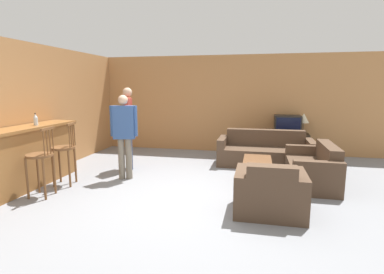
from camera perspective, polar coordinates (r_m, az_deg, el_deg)
ground_plane at (r=4.92m, az=-0.53°, el=-11.51°), size 24.00×24.00×0.00m
wall_back at (r=8.24m, az=5.22°, el=6.27°), size 9.40×0.08×2.60m
wall_left at (r=7.24m, az=-24.08°, el=5.03°), size 0.08×8.69×2.60m
bar_counter at (r=6.00m, az=-29.34°, el=-3.46°), size 0.55×2.38×1.08m
bar_chair_near at (r=5.39m, az=-26.89°, el=-3.94°), size 0.46×0.46×1.14m
bar_chair_mid at (r=5.86m, az=-23.16°, el=-2.66°), size 0.50×0.50×1.14m
couch_far at (r=7.01m, az=13.71°, el=-2.95°), size 2.09×0.85×0.78m
armchair_near at (r=4.39m, az=14.60°, el=-10.48°), size 0.96×0.81×0.76m
loveseat_right at (r=5.91m, az=22.07°, el=-5.73°), size 0.78×1.50×0.75m
coffee_table at (r=5.67m, az=12.33°, el=-5.07°), size 0.52×1.08×0.42m
tv_unit at (r=8.01m, az=17.51°, el=-1.46°), size 1.07×0.48×0.60m
tv at (r=7.93m, az=17.70°, el=2.28°), size 0.64×0.50×0.46m
bottle at (r=6.09m, az=-27.63°, el=2.92°), size 0.07×0.07×0.22m
table_lamp at (r=7.96m, az=20.50°, el=3.27°), size 0.26×0.26×0.52m
person_by_window at (r=6.52m, az=-12.00°, el=2.65°), size 0.32×0.46×1.75m
person_by_counter at (r=5.82m, az=-12.81°, el=0.95°), size 0.50×0.25×1.62m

